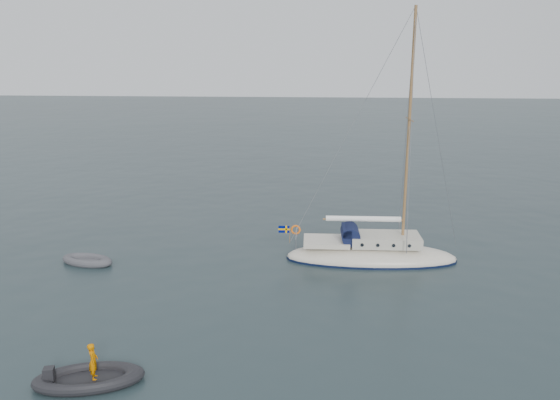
# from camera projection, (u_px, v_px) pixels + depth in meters

# --- Properties ---
(ground) EXTENTS (300.00, 300.00, 0.00)m
(ground) POSITION_uv_depth(u_px,v_px,m) (297.00, 273.00, 28.55)
(ground) COLOR black
(ground) RESTS_ON ground
(sailboat) EXTENTS (9.88, 2.96, 14.07)m
(sailboat) POSITION_uv_depth(u_px,v_px,m) (372.00, 242.00, 30.07)
(sailboat) COLOR beige
(sailboat) RESTS_ON ground
(dinghy) EXTENTS (3.05, 1.38, 0.44)m
(dinghy) POSITION_uv_depth(u_px,v_px,m) (87.00, 260.00, 29.77)
(dinghy) COLOR #48484C
(dinghy) RESTS_ON ground
(rib) EXTENTS (3.75, 1.70, 1.51)m
(rib) POSITION_uv_depth(u_px,v_px,m) (88.00, 377.00, 18.63)
(rib) COLOR black
(rib) RESTS_ON ground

